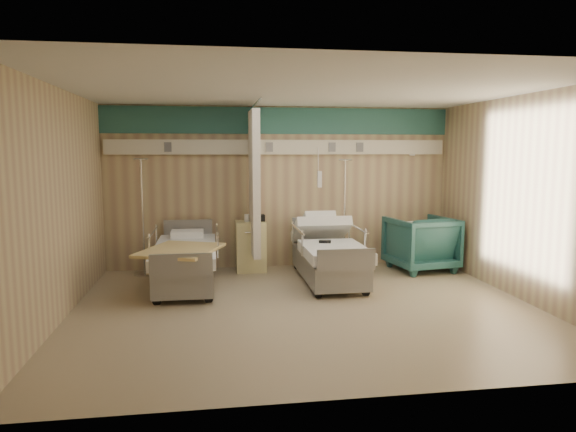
{
  "coord_description": "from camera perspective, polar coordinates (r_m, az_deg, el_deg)",
  "views": [
    {
      "loc": [
        -1.18,
        -6.4,
        2.05
      ],
      "look_at": [
        -0.14,
        0.6,
        1.14
      ],
      "focal_mm": 32.0,
      "sensor_mm": 36.0,
      "label": 1
    }
  ],
  "objects": [
    {
      "name": "ground",
      "position": [
        6.82,
        1.97,
        -10.14
      ],
      "size": [
        6.0,
        5.0,
        0.0
      ],
      "primitive_type": "cube",
      "color": "gray",
      "rests_on": "ground"
    },
    {
      "name": "room_walls",
      "position": [
        6.76,
        1.4,
        5.75
      ],
      "size": [
        6.04,
        5.04,
        2.82
      ],
      "color": "tan",
      "rests_on": "ground"
    },
    {
      "name": "bed_right",
      "position": [
        8.09,
        4.51,
        -5.06
      ],
      "size": [
        1.0,
        2.16,
        0.63
      ],
      "primitive_type": null,
      "color": "white",
      "rests_on": "ground"
    },
    {
      "name": "bed_left",
      "position": [
        7.91,
        -11.3,
        -5.48
      ],
      "size": [
        1.0,
        2.16,
        0.63
      ],
      "primitive_type": null,
      "color": "white",
      "rests_on": "ground"
    },
    {
      "name": "bedside_cabinet",
      "position": [
        8.78,
        -4.16,
        -3.35
      ],
      "size": [
        0.5,
        0.48,
        0.85
      ],
      "primitive_type": "cube",
      "color": "beige",
      "rests_on": "ground"
    },
    {
      "name": "visitor_armchair",
      "position": [
        9.08,
        14.53,
        -2.95
      ],
      "size": [
        1.15,
        1.17,
        0.93
      ],
      "primitive_type": "imported",
      "rotation": [
        0.0,
        0.0,
        3.31
      ],
      "color": "#1F4E4D",
      "rests_on": "ground"
    },
    {
      "name": "waffle_blanket",
      "position": [
        9.0,
        14.76,
        0.17
      ],
      "size": [
        0.72,
        0.67,
        0.07
      ],
      "primitive_type": "cube",
      "rotation": [
        0.0,
        0.0,
        3.4
      ],
      "color": "white",
      "rests_on": "visitor_armchair"
    },
    {
      "name": "iv_stand_right",
      "position": [
        9.11,
        6.24,
        -3.22
      ],
      "size": [
        0.34,
        0.34,
        1.89
      ],
      "rotation": [
        0.0,
        0.0,
        0.36
      ],
      "color": "silver",
      "rests_on": "ground"
    },
    {
      "name": "iv_stand_left",
      "position": [
        8.78,
        -15.71,
        -3.81
      ],
      "size": [
        0.34,
        0.34,
        1.92
      ],
      "rotation": [
        0.0,
        0.0,
        -0.2
      ],
      "color": "silver",
      "rests_on": "ground"
    },
    {
      "name": "call_remote",
      "position": [
        7.92,
        4.12,
        -2.85
      ],
      "size": [
        0.19,
        0.11,
        0.04
      ],
      "primitive_type": "cube",
      "rotation": [
        0.0,
        0.0,
        -0.17
      ],
      "color": "black",
      "rests_on": "bed_right"
    },
    {
      "name": "tan_blanket",
      "position": [
        7.39,
        -11.86,
        -3.74
      ],
      "size": [
        1.29,
        1.43,
        0.04
      ],
      "primitive_type": "cube",
      "rotation": [
        0.0,
        0.0,
        -0.37
      ],
      "color": "tan",
      "rests_on": "bed_left"
    },
    {
      "name": "toiletry_bag",
      "position": [
        8.69,
        -3.32,
        -0.22
      ],
      "size": [
        0.22,
        0.14,
        0.12
      ],
      "primitive_type": "cube",
      "rotation": [
        0.0,
        0.0,
        0.04
      ],
      "color": "black",
      "rests_on": "bedside_cabinet"
    },
    {
      "name": "white_cup",
      "position": [
        8.67,
        -4.59,
        -0.22
      ],
      "size": [
        0.09,
        0.09,
        0.12
      ],
      "primitive_type": "cylinder",
      "rotation": [
        0.0,
        0.0,
        0.1
      ],
      "color": "white",
      "rests_on": "bedside_cabinet"
    }
  ]
}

